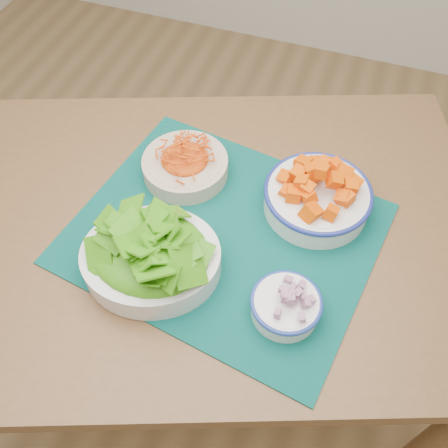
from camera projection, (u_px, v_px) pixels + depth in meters
name	position (u px, v px, depth m)	size (l,w,h in m)	color
ground	(150.00, 398.00, 1.58)	(4.00, 4.00, 0.00)	#A27D4E
table	(201.00, 248.00, 1.13)	(1.43, 1.19, 0.75)	brown
placemat	(224.00, 233.00, 1.04)	(0.60, 0.49, 0.00)	#01302B
carrot_bowl	(185.00, 163.00, 1.11)	(0.20, 0.20, 0.07)	beige
squash_bowl	(319.00, 191.00, 1.03)	(0.27, 0.27, 0.12)	white
lettuce_bowl	(150.00, 253.00, 0.94)	(0.32, 0.30, 0.11)	silver
onion_bowl	(286.00, 304.00, 0.90)	(0.15, 0.15, 0.07)	white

